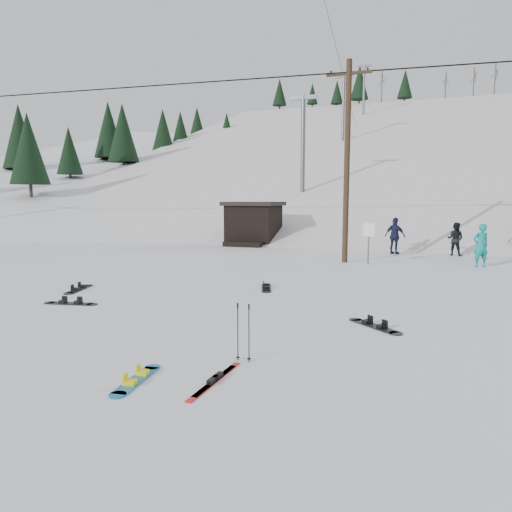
% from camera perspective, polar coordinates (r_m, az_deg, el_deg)
% --- Properties ---
extents(ground, '(200.00, 200.00, 0.00)m').
position_cam_1_polar(ground, '(9.21, -16.03, -11.38)').
color(ground, white).
rests_on(ground, ground).
extents(ski_slope, '(60.00, 85.24, 65.97)m').
position_cam_1_polar(ski_slope, '(64.03, 14.59, -6.62)').
color(ski_slope, silver).
rests_on(ski_slope, ground).
extents(ridge_left, '(47.54, 95.03, 58.38)m').
position_cam_1_polar(ridge_left, '(70.13, -16.83, -4.67)').
color(ridge_left, white).
rests_on(ridge_left, ground).
extents(treeline_left, '(20.00, 64.00, 10.00)m').
position_cam_1_polar(treeline_left, '(61.30, -20.13, 3.93)').
color(treeline_left, black).
rests_on(treeline_left, ground).
extents(treeline_crest, '(50.00, 6.00, 10.00)m').
position_cam_1_polar(treeline_crest, '(93.25, 16.54, 4.98)').
color(treeline_crest, black).
rests_on(treeline_crest, ski_slope).
extents(utility_pole, '(2.00, 0.26, 9.00)m').
position_cam_1_polar(utility_pole, '(21.37, 11.31, 11.77)').
color(utility_pole, '#3A2819').
rests_on(utility_pole, ground).
extents(trail_sign, '(0.50, 0.09, 1.85)m').
position_cam_1_polar(trail_sign, '(20.80, 13.91, 2.44)').
color(trail_sign, '#595B60').
rests_on(trail_sign, ground).
extents(lift_hut, '(3.40, 4.10, 2.75)m').
position_cam_1_polar(lift_hut, '(29.83, -0.30, 4.15)').
color(lift_hut, black).
rests_on(lift_hut, ground).
extents(lift_tower_near, '(2.20, 0.36, 8.00)m').
position_cam_1_polar(lift_tower_near, '(38.50, 5.91, 14.45)').
color(lift_tower_near, '#595B60').
rests_on(lift_tower_near, ski_slope).
extents(lift_tower_mid, '(2.20, 0.36, 8.00)m').
position_cam_1_polar(lift_tower_mid, '(58.92, 10.88, 18.16)').
color(lift_tower_mid, '#595B60').
rests_on(lift_tower_mid, ski_slope).
extents(lift_tower_far, '(2.20, 0.36, 8.00)m').
position_cam_1_polar(lift_tower_far, '(79.66, 13.35, 19.90)').
color(lift_tower_far, '#595B60').
rests_on(lift_tower_far, ski_slope).
extents(hero_snowboard, '(0.39, 1.40, 0.10)m').
position_cam_1_polar(hero_snowboard, '(7.76, -14.72, -14.68)').
color(hero_snowboard, '#1A72AE').
rests_on(hero_snowboard, ground).
extents(hero_skis, '(0.17, 1.70, 0.09)m').
position_cam_1_polar(hero_skis, '(7.53, -5.14, -15.15)').
color(hero_skis, '#AE1711').
rests_on(hero_skis, ground).
extents(ski_poles, '(0.29, 0.08, 1.05)m').
position_cam_1_polar(ski_poles, '(8.21, -1.59, -9.44)').
color(ski_poles, black).
rests_on(ski_poles, ground).
extents(board_scatter_a, '(1.54, 0.52, 0.11)m').
position_cam_1_polar(board_scatter_a, '(13.68, -22.15, -5.47)').
color(board_scatter_a, black).
rests_on(board_scatter_a, ground).
extents(board_scatter_b, '(0.66, 1.59, 0.11)m').
position_cam_1_polar(board_scatter_b, '(15.72, -21.29, -3.85)').
color(board_scatter_b, black).
rests_on(board_scatter_b, ground).
extents(board_scatter_d, '(1.26, 1.14, 0.11)m').
position_cam_1_polar(board_scatter_d, '(10.81, 14.60, -8.42)').
color(board_scatter_d, black).
rests_on(board_scatter_d, ground).
extents(board_scatter_f, '(0.71, 1.51, 0.11)m').
position_cam_1_polar(board_scatter_f, '(14.90, 1.29, -3.95)').
color(board_scatter_f, black).
rests_on(board_scatter_f, ground).
extents(skier_teal, '(0.80, 0.69, 1.86)m').
position_cam_1_polar(skier_teal, '(21.67, 26.28, 1.18)').
color(skier_teal, '#0D8380').
rests_on(skier_teal, ground).
extents(skier_dark, '(1.01, 0.90, 1.72)m').
position_cam_1_polar(skier_dark, '(25.68, 23.65, 1.96)').
color(skier_dark, black).
rests_on(skier_dark, ground).
extents(skier_navy, '(1.23, 0.93, 1.94)m').
position_cam_1_polar(skier_navy, '(25.21, 16.98, 2.42)').
color(skier_navy, '#17193A').
rests_on(skier_navy, ground).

